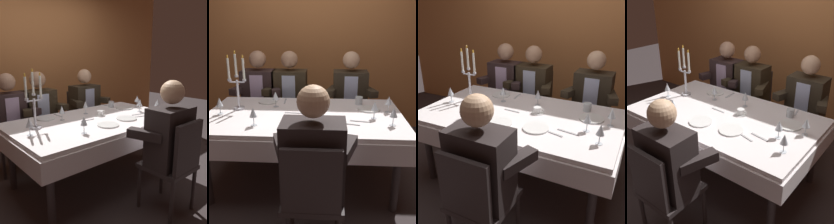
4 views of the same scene
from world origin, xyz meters
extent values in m
plane|color=#382F30|center=(0.00, 0.00, 0.00)|extent=(12.00, 12.00, 0.00)
cube|color=#CC7D43|center=(0.00, 1.66, 1.35)|extent=(6.00, 0.12, 2.70)
cube|color=white|center=(0.00, 0.00, 0.72)|extent=(1.90, 1.10, 0.04)
cube|color=white|center=(0.00, 0.00, 0.61)|extent=(1.94, 1.14, 0.18)
cylinder|color=#2F2829|center=(-0.83, -0.43, 0.35)|extent=(0.07, 0.07, 0.70)
cylinder|color=#2F2829|center=(0.83, -0.43, 0.35)|extent=(0.07, 0.07, 0.70)
cylinder|color=#2F2829|center=(-0.83, 0.43, 0.35)|extent=(0.07, 0.07, 0.70)
cylinder|color=#2F2829|center=(0.83, 0.43, 0.35)|extent=(0.07, 0.07, 0.70)
cylinder|color=silver|center=(-0.67, 0.11, 0.75)|extent=(0.11, 0.11, 0.02)
cylinder|color=silver|center=(-0.67, 0.11, 0.90)|extent=(0.02, 0.02, 0.28)
cylinder|color=silver|center=(-0.67, 0.11, 1.08)|extent=(0.04, 0.04, 0.02)
cylinder|color=white|center=(-0.67, 0.11, 1.19)|extent=(0.02, 0.02, 0.20)
ellipsoid|color=yellow|center=(-0.67, 0.11, 1.31)|extent=(0.02, 0.02, 0.03)
cylinder|color=silver|center=(-0.63, 0.11, 1.02)|extent=(0.07, 0.01, 0.01)
cylinder|color=silver|center=(-0.59, 0.11, 1.04)|extent=(0.04, 0.04, 0.02)
cylinder|color=white|center=(-0.59, 0.11, 1.15)|extent=(0.02, 0.02, 0.20)
ellipsoid|color=yellow|center=(-0.59, 0.11, 1.27)|extent=(0.02, 0.02, 0.03)
cylinder|color=silver|center=(-0.71, 0.11, 1.02)|extent=(0.07, 0.01, 0.01)
cylinder|color=silver|center=(-0.74, 0.11, 1.04)|extent=(0.04, 0.04, 0.02)
cylinder|color=white|center=(-0.74, 0.11, 1.15)|extent=(0.02, 0.02, 0.20)
ellipsoid|color=yellow|center=(-0.74, 0.11, 1.27)|extent=(0.02, 0.02, 0.03)
cylinder|color=white|center=(-0.06, -0.28, 0.75)|extent=(0.23, 0.23, 0.01)
cylinder|color=white|center=(0.65, 0.18, 0.75)|extent=(0.23, 0.23, 0.01)
cylinder|color=white|center=(0.27, -0.23, 0.75)|extent=(0.23, 0.23, 0.01)
cylinder|color=white|center=(-0.43, 0.36, 0.75)|extent=(0.21, 0.21, 0.01)
cylinder|color=silver|center=(0.80, -0.25, 0.74)|extent=(0.06, 0.06, 0.00)
cylinder|color=silver|center=(0.80, -0.25, 0.78)|extent=(0.01, 0.01, 0.07)
cone|color=silver|center=(0.80, -0.25, 0.86)|extent=(0.07, 0.07, 0.08)
cylinder|color=#E0D172|center=(0.80, -0.25, 0.84)|extent=(0.04, 0.04, 0.03)
cylinder|color=silver|center=(0.07, 0.27, 0.74)|extent=(0.06, 0.06, 0.00)
cylinder|color=silver|center=(0.07, 0.27, 0.78)|extent=(0.01, 0.01, 0.07)
cone|color=silver|center=(0.07, 0.27, 0.86)|extent=(0.07, 0.07, 0.08)
cylinder|color=maroon|center=(0.07, 0.27, 0.84)|extent=(0.04, 0.04, 0.03)
cylinder|color=silver|center=(0.83, 0.11, 0.74)|extent=(0.06, 0.06, 0.00)
cylinder|color=silver|center=(0.83, 0.11, 0.78)|extent=(0.01, 0.01, 0.07)
cone|color=silver|center=(0.83, 0.11, 0.86)|extent=(0.07, 0.07, 0.08)
cylinder|color=#E0D172|center=(0.83, 0.11, 0.84)|extent=(0.04, 0.04, 0.03)
cylinder|color=silver|center=(-0.80, -0.05, 0.74)|extent=(0.06, 0.06, 0.00)
cylinder|color=silver|center=(-0.80, -0.05, 0.78)|extent=(0.01, 0.01, 0.07)
cone|color=silver|center=(-0.80, -0.05, 0.86)|extent=(0.07, 0.07, 0.08)
cylinder|color=#E0D172|center=(-0.80, -0.05, 0.84)|extent=(0.04, 0.04, 0.03)
cylinder|color=silver|center=(-0.31, 0.21, 0.74)|extent=(0.06, 0.06, 0.00)
cylinder|color=silver|center=(-0.31, 0.21, 0.78)|extent=(0.01, 0.01, 0.07)
cone|color=silver|center=(-0.31, 0.21, 0.86)|extent=(0.07, 0.07, 0.08)
cylinder|color=#E0D172|center=(-0.31, 0.21, 0.84)|extent=(0.04, 0.04, 0.03)
cylinder|color=silver|center=(0.66, -0.08, 0.74)|extent=(0.06, 0.06, 0.00)
cylinder|color=silver|center=(0.66, -0.08, 0.78)|extent=(0.01, 0.01, 0.07)
cone|color=silver|center=(0.66, -0.08, 0.86)|extent=(0.07, 0.07, 0.08)
cylinder|color=maroon|center=(0.66, -0.08, 0.84)|extent=(0.04, 0.04, 0.03)
cylinder|color=silver|center=(-0.40, -0.32, 0.74)|extent=(0.06, 0.06, 0.00)
cylinder|color=silver|center=(-0.40, -0.32, 0.78)|extent=(0.01, 0.01, 0.07)
cone|color=silver|center=(-0.40, -0.32, 0.86)|extent=(0.07, 0.07, 0.08)
cylinder|color=maroon|center=(-0.40, -0.32, 0.84)|extent=(0.04, 0.04, 0.03)
cylinder|color=silver|center=(0.56, 0.35, 0.78)|extent=(0.08, 0.08, 0.08)
cylinder|color=white|center=(0.14, 0.08, 0.74)|extent=(0.12, 0.12, 0.01)
cylinder|color=white|center=(0.14, 0.08, 0.77)|extent=(0.08, 0.08, 0.05)
torus|color=white|center=(0.19, 0.08, 0.78)|extent=(0.04, 0.01, 0.04)
cube|color=#B7B7BC|center=(0.58, 0.47, 0.74)|extent=(0.05, 0.17, 0.01)
cube|color=#B7B7BC|center=(-0.24, 0.41, 0.74)|extent=(0.02, 0.17, 0.01)
cube|color=#B7B7BC|center=(-0.10, 0.02, 0.74)|extent=(0.17, 0.03, 0.01)
cube|color=#B7B7BC|center=(0.43, -0.25, 0.74)|extent=(0.17, 0.06, 0.01)
cube|color=#B7B7BC|center=(0.53, -0.17, 0.74)|extent=(0.19, 0.05, 0.01)
cylinder|color=#2F2829|center=(-0.83, 0.70, 0.21)|extent=(0.04, 0.04, 0.42)
cylinder|color=#2F2829|center=(-0.47, 0.70, 0.21)|extent=(0.04, 0.04, 0.42)
cylinder|color=#2F2829|center=(-0.83, 1.06, 0.21)|extent=(0.04, 0.04, 0.42)
cylinder|color=#2F2829|center=(-0.47, 1.06, 0.21)|extent=(0.04, 0.04, 0.42)
cube|color=#2F2829|center=(-0.65, 0.88, 0.44)|extent=(0.42, 0.42, 0.04)
cube|color=#2F2829|center=(-0.65, 1.07, 0.68)|extent=(0.38, 0.04, 0.44)
cube|color=#302323|center=(-0.65, 0.88, 0.73)|extent=(0.42, 0.26, 0.54)
cube|color=#C1AAD2|center=(-0.65, 0.75, 0.76)|extent=(0.16, 0.01, 0.40)
sphere|color=tan|center=(-0.65, 0.88, 1.14)|extent=(0.21, 0.21, 0.21)
cube|color=#302323|center=(-0.87, 0.78, 0.77)|extent=(0.19, 0.34, 0.08)
cube|color=#302323|center=(-0.43, 0.78, 0.77)|extent=(0.19, 0.34, 0.08)
cylinder|color=#2F2829|center=(-0.43, 0.70, 0.21)|extent=(0.04, 0.04, 0.42)
cylinder|color=#2F2829|center=(-0.07, 0.70, 0.21)|extent=(0.04, 0.04, 0.42)
cylinder|color=#2F2829|center=(-0.43, 1.06, 0.21)|extent=(0.04, 0.04, 0.42)
cylinder|color=#2F2829|center=(-0.07, 1.06, 0.21)|extent=(0.04, 0.04, 0.42)
cube|color=#2F2829|center=(-0.25, 0.88, 0.44)|extent=(0.42, 0.42, 0.04)
cube|color=#2F2829|center=(-0.25, 1.07, 0.68)|extent=(0.38, 0.04, 0.44)
cube|color=#31281A|center=(-0.25, 0.88, 0.73)|extent=(0.42, 0.26, 0.54)
cube|color=silver|center=(-0.25, 0.75, 0.76)|extent=(0.16, 0.01, 0.40)
sphere|color=tan|center=(-0.25, 0.88, 1.14)|extent=(0.21, 0.21, 0.21)
cube|color=#31281A|center=(-0.47, 0.78, 0.77)|extent=(0.19, 0.34, 0.08)
cube|color=#31281A|center=(-0.03, 0.78, 0.77)|extent=(0.19, 0.34, 0.08)
cylinder|color=#2F2829|center=(0.33, -0.70, 0.21)|extent=(0.04, 0.04, 0.42)
cylinder|color=#2F2829|center=(-0.03, -0.70, 0.21)|extent=(0.04, 0.04, 0.42)
cube|color=#2F2829|center=(0.15, -0.88, 0.44)|extent=(0.42, 0.42, 0.04)
cube|color=#2F2829|center=(0.15, -1.07, 0.68)|extent=(0.38, 0.04, 0.44)
cube|color=#2A2323|center=(0.15, -0.88, 0.73)|extent=(0.42, 0.26, 0.54)
cube|color=white|center=(0.15, -0.75, 0.76)|extent=(0.16, 0.01, 0.40)
sphere|color=tan|center=(0.15, -0.88, 1.14)|extent=(0.21, 0.21, 0.21)
cube|color=#2A2323|center=(0.37, -0.78, 0.77)|extent=(0.19, 0.34, 0.08)
cube|color=#2A2323|center=(-0.07, -0.78, 0.77)|extent=(0.19, 0.34, 0.08)
cylinder|color=#2F2829|center=(0.32, 0.70, 0.21)|extent=(0.04, 0.04, 0.42)
cylinder|color=#2F2829|center=(0.68, 0.70, 0.21)|extent=(0.04, 0.04, 0.42)
cylinder|color=#2F2829|center=(0.32, 1.06, 0.21)|extent=(0.04, 0.04, 0.42)
cylinder|color=#2F2829|center=(0.68, 1.06, 0.21)|extent=(0.04, 0.04, 0.42)
cube|color=#2F2829|center=(0.50, 0.88, 0.44)|extent=(0.42, 0.42, 0.04)
cube|color=#2F2829|center=(0.50, 1.07, 0.68)|extent=(0.38, 0.04, 0.44)
cube|color=#30281D|center=(0.50, 0.88, 0.73)|extent=(0.42, 0.26, 0.54)
cube|color=silver|center=(0.50, 0.75, 0.76)|extent=(0.16, 0.01, 0.40)
sphere|color=#D8A982|center=(0.50, 0.88, 1.14)|extent=(0.21, 0.21, 0.21)
cube|color=#30281D|center=(0.28, 0.78, 0.77)|extent=(0.19, 0.34, 0.08)
cube|color=#30281D|center=(0.72, 0.78, 0.77)|extent=(0.19, 0.34, 0.08)
camera|label=1|loc=(-1.66, -2.04, 1.45)|focal=38.59mm
camera|label=2|loc=(0.24, -2.51, 1.63)|focal=44.25mm
camera|label=3|loc=(1.04, -2.08, 1.76)|focal=42.08mm
camera|label=4|loc=(1.56, -1.94, 1.99)|focal=43.68mm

